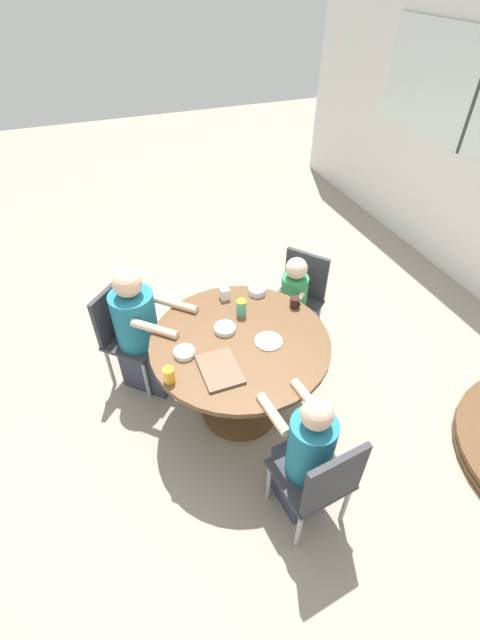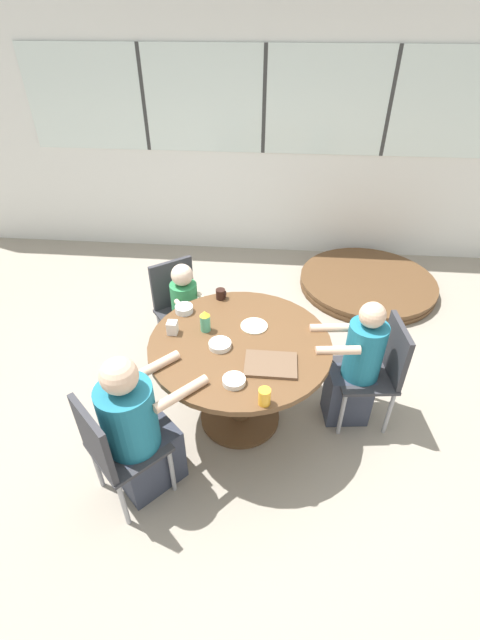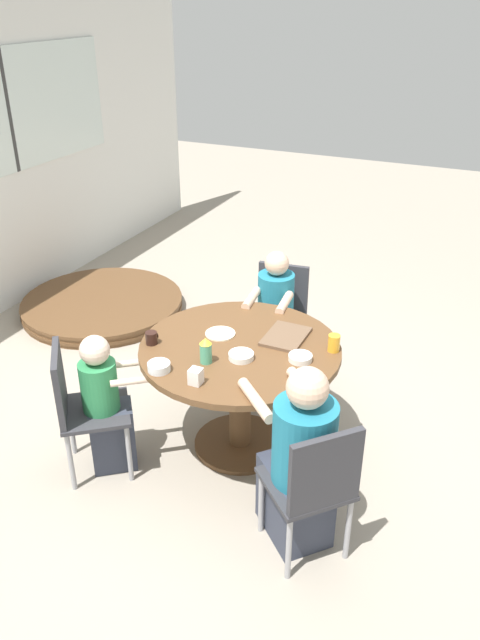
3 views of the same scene
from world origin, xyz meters
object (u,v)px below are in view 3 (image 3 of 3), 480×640
object	(u,v)px
sippy_cup	(206,350)
bowl_cereal	(300,358)
chair_for_toddler	(78,401)
folded_table_stack	(103,305)
person_woman_green_shirt	(274,325)
person_man_blue_shirt	(299,465)
juice_glass	(334,343)
bowl_white_shallow	(241,356)
person_toddler	(106,408)
milk_carton_small	(196,376)
coffee_mug	(152,338)
bowl_fruit	(159,367)
chair_for_man_blue_shirt	(315,483)
chair_for_woman_green_shirt	(280,311)

from	to	relation	value
sippy_cup	bowl_cereal	size ratio (longest dim) A/B	1.16
chair_for_toddler	folded_table_stack	bearing A→B (deg)	175.33
person_woman_green_shirt	person_man_blue_shirt	bearing A→B (deg)	109.86
juice_glass	bowl_white_shallow	bearing A→B (deg)	123.83
bowl_white_shallow	person_toddler	bearing A→B (deg)	117.90
chair_for_toddler	sippy_cup	world-z (taller)	sippy_cup
juice_glass	milk_carton_small	world-z (taller)	juice_glass
chair_for_toddler	juice_glass	size ratio (longest dim) A/B	8.18
milk_carton_small	person_toddler	bearing A→B (deg)	93.84
coffee_mug	person_toddler	bearing A→B (deg)	154.32
milk_carton_small	bowl_cereal	bearing A→B (deg)	-43.46
person_toddler	sippy_cup	xyz separation A→B (m)	(0.26, -0.55, 0.40)
person_toddler	coffee_mug	distance (m)	0.50
bowl_cereal	bowl_fruit	size ratio (longest dim) A/B	1.07
chair_for_man_blue_shirt	folded_table_stack	distance (m)	3.33
chair_for_woman_green_shirt	juice_glass	distance (m)	1.06
folded_table_stack	bowl_fruit	bearing A→B (deg)	-135.01
chair_for_toddler	coffee_mug	distance (m)	0.57
person_man_blue_shirt	bowl_cereal	world-z (taller)	person_man_blue_shirt
person_woman_green_shirt	chair_for_man_blue_shirt	bearing A→B (deg)	111.80
bowl_cereal	folded_table_stack	size ratio (longest dim) A/B	0.09
chair_for_woman_green_shirt	sippy_cup	distance (m)	1.27
chair_for_woman_green_shirt	person_woman_green_shirt	size ratio (longest dim) A/B	0.82
sippy_cup	bowl_fruit	bearing A→B (deg)	133.34
person_man_blue_shirt	folded_table_stack	size ratio (longest dim) A/B	0.74
chair_for_man_blue_shirt	chair_for_toddler	xyz separation A→B (m)	(0.07, 1.50, 0.00)
person_toddler	chair_for_woman_green_shirt	bearing A→B (deg)	122.42
person_woman_green_shirt	coffee_mug	size ratio (longest dim) A/B	13.34
chair_for_woman_green_shirt	bowl_cereal	bearing A→B (deg)	110.28
bowl_white_shallow	person_man_blue_shirt	bearing A→B (deg)	-129.35
milk_carton_small	bowl_fruit	bearing A→B (deg)	83.38
bowl_white_shallow	chair_for_toddler	bearing A→B (deg)	119.50
bowl_white_shallow	juice_glass	bearing A→B (deg)	-56.17
folded_table_stack	bowl_white_shallow	bearing A→B (deg)	-123.73
coffee_mug	bowl_cereal	distance (m)	0.91
chair_for_toddler	juice_glass	world-z (taller)	juice_glass
chair_for_man_blue_shirt	sippy_cup	world-z (taller)	sippy_cup
bowl_white_shallow	bowl_fruit	xyz separation A→B (m)	(-0.31, 0.37, 0.01)
person_woman_green_shirt	juice_glass	xyz separation A→B (m)	(-0.63, -0.63, 0.33)
chair_for_toddler	folded_table_stack	world-z (taller)	chair_for_toddler
bowl_cereal	chair_for_toddler	bearing A→B (deg)	117.22
juice_glass	bowl_white_shallow	size ratio (longest dim) A/B	0.71
person_woman_green_shirt	milk_carton_small	size ratio (longest dim) A/B	11.47
sippy_cup	chair_for_toddler	bearing A→B (deg)	117.75
chair_for_woman_green_shirt	bowl_fruit	world-z (taller)	chair_for_woman_green_shirt
person_man_blue_shirt	coffee_mug	world-z (taller)	person_man_blue_shirt
person_woman_green_shirt	coffee_mug	bearing A→B (deg)	61.25
bowl_white_shallow	bowl_cereal	world-z (taller)	bowl_white_shallow
bowl_fruit	folded_table_stack	world-z (taller)	bowl_fruit
person_toddler	sippy_cup	bearing A→B (deg)	77.44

